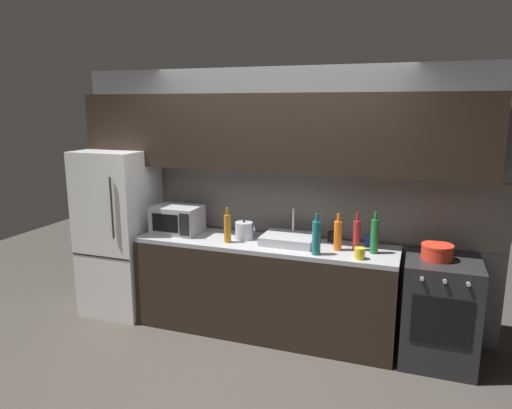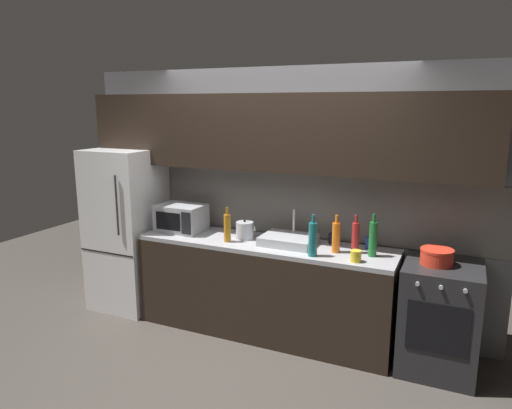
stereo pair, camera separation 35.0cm
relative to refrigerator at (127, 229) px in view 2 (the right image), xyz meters
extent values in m
plane|color=#3D3833|center=(1.60, -0.90, -0.85)|extent=(10.00, 10.00, 0.00)
cube|color=slate|center=(1.60, 0.40, 0.40)|extent=(4.17, 0.10, 2.50)
cube|color=slate|center=(1.60, 0.35, 0.35)|extent=(4.17, 0.01, 0.60)
cube|color=black|center=(1.60, 0.18, 1.05)|extent=(3.84, 0.34, 0.70)
cube|color=black|center=(1.60, 0.00, -0.42)|extent=(2.43, 0.60, 0.86)
cube|color=#9E9EA3|center=(1.60, 0.00, 0.03)|extent=(2.43, 0.60, 0.04)
cube|color=white|center=(0.00, 0.00, 0.00)|extent=(0.68, 0.66, 1.70)
cube|color=black|center=(0.00, -0.33, -0.17)|extent=(0.67, 0.00, 0.01)
cylinder|color=#333333|center=(0.19, -0.35, 0.34)|extent=(0.02, 0.02, 0.60)
cube|color=#232326|center=(3.15, 0.00, -0.40)|extent=(0.60, 0.60, 0.90)
cube|color=black|center=(3.15, -0.30, -0.36)|extent=(0.45, 0.01, 0.40)
cylinder|color=#B2B2B7|center=(2.99, -0.31, -0.02)|extent=(0.03, 0.02, 0.03)
cylinder|color=#B2B2B7|center=(3.15, -0.31, -0.02)|extent=(0.03, 0.02, 0.03)
cylinder|color=#B2B2B7|center=(3.32, -0.31, -0.02)|extent=(0.03, 0.02, 0.03)
cube|color=#A8AAAF|center=(0.68, 0.02, 0.18)|extent=(0.46, 0.34, 0.27)
cube|color=black|center=(0.64, -0.15, 0.18)|extent=(0.28, 0.01, 0.18)
cube|color=black|center=(0.85, -0.15, 0.18)|extent=(0.10, 0.01, 0.22)
cube|color=#ADAFB5|center=(1.83, 0.03, 0.09)|extent=(0.48, 0.38, 0.08)
cylinder|color=silver|center=(1.83, 0.16, 0.24)|extent=(0.02, 0.02, 0.22)
cylinder|color=#B7BABF|center=(1.38, 0.03, 0.13)|extent=(0.17, 0.17, 0.16)
sphere|color=black|center=(1.38, 0.03, 0.22)|extent=(0.02, 0.02, 0.02)
cone|color=#B7BABF|center=(1.48, 0.03, 0.16)|extent=(0.03, 0.03, 0.05)
cylinder|color=#B27019|center=(1.28, -0.13, 0.18)|extent=(0.07, 0.07, 0.26)
cylinder|color=#B27019|center=(1.28, -0.13, 0.34)|extent=(0.02, 0.02, 0.07)
cylinder|color=orange|center=(2.28, -0.02, 0.18)|extent=(0.07, 0.07, 0.26)
cylinder|color=orange|center=(2.28, -0.02, 0.34)|extent=(0.03, 0.03, 0.07)
cylinder|color=#A82323|center=(2.44, 0.03, 0.18)|extent=(0.06, 0.06, 0.26)
cylinder|color=#A82323|center=(2.44, 0.03, 0.35)|extent=(0.02, 0.02, 0.07)
cylinder|color=#19666B|center=(2.13, -0.20, 0.19)|extent=(0.07, 0.07, 0.29)
cylinder|color=#19666B|center=(2.13, -0.20, 0.37)|extent=(0.03, 0.03, 0.07)
cylinder|color=#1E6B2D|center=(2.59, 0.00, 0.20)|extent=(0.07, 0.07, 0.29)
cylinder|color=#1E6B2D|center=(2.59, 0.00, 0.38)|extent=(0.03, 0.03, 0.07)
cylinder|color=gold|center=(2.49, -0.20, 0.10)|extent=(0.09, 0.09, 0.09)
cylinder|color=#234299|center=(2.52, 0.21, 0.10)|extent=(0.07, 0.07, 0.10)
cylinder|color=black|center=(2.19, 0.22, 0.10)|extent=(0.08, 0.08, 0.10)
cylinder|color=red|center=(3.09, 0.00, 0.10)|extent=(0.25, 0.25, 0.11)
cylinder|color=red|center=(3.09, 0.00, 0.17)|extent=(0.26, 0.26, 0.02)
camera|label=1|loc=(2.92, -3.95, 1.30)|focal=32.72mm
camera|label=2|loc=(3.24, -3.82, 1.30)|focal=32.72mm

